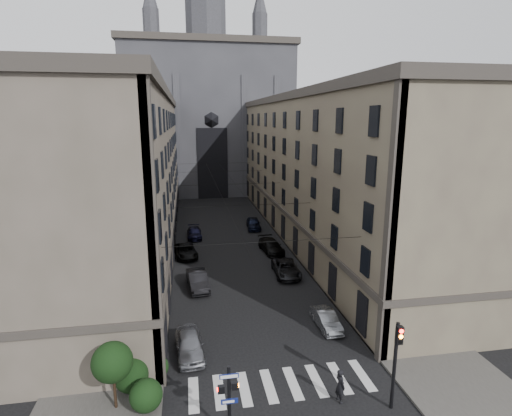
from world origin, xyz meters
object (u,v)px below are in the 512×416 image
traffic_light_right (396,356)px  car_right_near (326,320)px  car_right_far (254,223)px  pedestrian_signal_left (229,396)px  pedestrian (340,386)px  car_right_midnear (286,268)px  gothic_tower (208,109)px  car_left_midnear (198,280)px  car_left_far (194,233)px  car_right_midfar (271,246)px  car_left_midfar (186,251)px  car_left_near (190,344)px

traffic_light_right → car_right_near: traffic_light_right is taller
car_right_far → pedestrian_signal_left: bearing=-96.7°
pedestrian → car_right_midnear: bearing=-17.9°
gothic_tower → car_right_near: size_ratio=14.66×
car_right_midnear → pedestrian: bearing=-92.3°
pedestrian_signal_left → car_right_near: 12.87m
pedestrian → pedestrian_signal_left: bearing=90.0°
car_left_midnear → car_left_far: car_left_midnear is taller
car_right_near → pedestrian_signal_left: bearing=-133.7°
car_left_midnear → car_right_midnear: 9.23m
car_right_near → car_right_midfar: car_right_midfar is taller
gothic_tower → car_left_midfar: (-5.61, -45.72, -17.09)m
car_left_midnear → car_right_near: bearing=-49.6°
gothic_tower → car_right_midnear: size_ratio=10.99×
car_left_far → car_right_near: bearing=-70.6°
car_right_near → car_right_midnear: 10.78m
pedestrian → car_right_far: bearing=-15.0°
car_left_far → car_right_midfar: car_right_midfar is taller
car_right_midnear → car_right_far: (-0.35, 18.06, 0.08)m
gothic_tower → car_left_midfar: gothic_tower is taller
car_left_near → pedestrian: 10.37m
car_left_far → car_right_midnear: bearing=-59.8°
car_left_midnear → car_right_midfar: bearing=39.2°
traffic_light_right → car_left_midnear: bearing=119.2°
car_left_far → car_right_midnear: 17.50m
traffic_light_right → pedestrian: 3.66m
car_right_midfar → car_right_near: bearing=-95.0°
car_right_midfar → car_right_far: (-0.36, 10.62, 0.06)m
car_left_midnear → car_left_midfar: bearing=90.7°
pedestrian_signal_left → car_left_near: pedestrian_signal_left is taller
car_left_midfar → car_left_far: (1.17, 7.54, -0.03)m
car_left_far → car_right_far: size_ratio=0.97×
car_left_near → car_right_far: bearing=68.2°
car_left_far → pedestrian: size_ratio=2.31×
pedestrian_signal_left → car_right_far: (7.71, 38.33, -1.50)m
car_left_midnear → car_right_midfar: car_left_midnear is taller
traffic_light_right → pedestrian: size_ratio=2.58×
car_left_near → car_right_near: car_left_near is taller
car_right_midnear → car_left_midnear: bearing=-166.7°
car_left_midnear → car_right_midnear: bearing=4.7°
traffic_light_right → car_right_near: (-0.59, 9.08, -2.64)m
gothic_tower → car_left_near: size_ratio=12.64×
traffic_light_right → car_left_midnear: (-10.11, 18.13, -2.47)m
car_right_midfar → gothic_tower: bearing=89.3°
car_left_near → car_left_midfar: (-0.21, 20.10, -0.07)m
car_right_midnear → car_left_far: bearing=123.5°
car_right_far → pedestrian: pedestrian is taller
gothic_tower → car_left_midnear: (-4.51, -54.91, -16.98)m
car_right_midfar → car_right_far: size_ratio=1.09×
car_right_near → car_right_midfar: (-0.45, 18.21, 0.11)m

